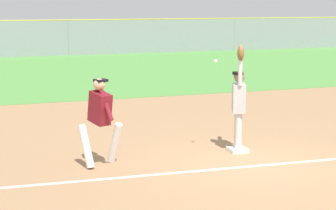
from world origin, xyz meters
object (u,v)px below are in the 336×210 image
first_base (238,150)px  parked_car_green (19,41)px  parked_car_black (102,39)px  runner (100,116)px  baseball (216,61)px  fielder (239,100)px  parked_car_white (189,37)px

first_base → parked_car_green: 27.13m
parked_car_green → parked_car_black: bearing=-6.6°
first_base → parked_car_green: size_ratio=0.09×
runner → parked_car_green: (0.27, 27.08, -0.32)m
baseball → parked_car_black: (3.15, 26.49, -1.29)m
first_base → fielder: (0.03, 0.05, 1.08)m
parked_car_green → parked_car_black: (5.33, -0.48, 0.00)m
baseball → parked_car_white: baseball is taller
first_base → baseball: size_ratio=5.14×
fielder → baseball: fielder is taller
fielder → parked_car_green: bearing=-63.0°
parked_car_black → parked_car_white: same height
parked_car_green → parked_car_white: 11.75m
first_base → runner: 3.13m
first_base → parked_car_green: bearing=95.7°
first_base → parked_car_white: bearing=71.4°
first_base → parked_car_green: parked_car_green is taller
first_base → fielder: 1.08m
fielder → runner: (-3.00, -0.14, -0.12)m
fielder → parked_car_white: size_ratio=0.51×
parked_car_white → first_base: bearing=-110.1°
fielder → first_base: bearing=84.3°
runner → parked_car_green: runner is taller
runner → baseball: bearing=-19.3°
fielder → parked_car_black: (2.59, 26.46, -0.45)m
runner → parked_car_white: size_ratio=0.39×
first_base → baseball: bearing=178.1°
fielder → baseball: 1.01m
parked_car_green → parked_car_black: 5.35m
baseball → parked_car_green: 27.09m
baseball → fielder: bearing=3.4°
first_base → parked_car_white: 28.31m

